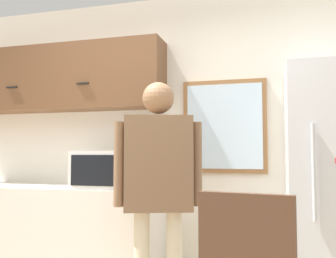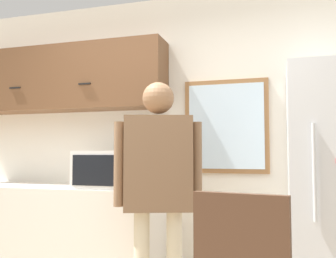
{
  "view_description": "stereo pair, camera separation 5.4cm",
  "coord_description": "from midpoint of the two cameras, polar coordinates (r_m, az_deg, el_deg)",
  "views": [
    {
      "loc": [
        0.93,
        -1.59,
        1.21
      ],
      "look_at": [
        0.21,
        0.99,
        1.38
      ],
      "focal_mm": 40.0,
      "sensor_mm": 36.0,
      "label": 1
    },
    {
      "loc": [
        0.98,
        -1.57,
        1.21
      ],
      "look_at": [
        0.21,
        0.99,
        1.38
      ],
      "focal_mm": 40.0,
      "sensor_mm": 36.0,
      "label": 2
    }
  ],
  "objects": [
    {
      "name": "counter",
      "position": [
        3.78,
        -18.66,
        -15.01
      ],
      "size": [
        2.17,
        0.63,
        0.9
      ],
      "color": "silver",
      "rests_on": "ground_plane"
    },
    {
      "name": "person",
      "position": [
        2.66,
        -2.09,
        -6.99
      ],
      "size": [
        0.59,
        0.37,
        1.71
      ],
      "rotation": [
        0.0,
        0.0,
        0.34
      ],
      "color": "beige",
      "rests_on": "ground_plane"
    },
    {
      "name": "refrigerator",
      "position": [
        3.08,
        23.82,
        -8.51
      ],
      "size": [
        0.7,
        0.71,
        1.86
      ],
      "color": "silver",
      "rests_on": "ground_plane"
    },
    {
      "name": "back_wall",
      "position": [
        3.55,
        -0.05,
        -1.35
      ],
      "size": [
        6.0,
        0.06,
        2.7
      ],
      "color": "silver",
      "rests_on": "ground_plane"
    },
    {
      "name": "window",
      "position": [
        3.41,
        8.14,
        0.4
      ],
      "size": [
        0.75,
        0.05,
        0.84
      ],
      "color": "olive"
    },
    {
      "name": "microwave",
      "position": [
        3.29,
        -9.73,
        -6.09
      ],
      "size": [
        0.54,
        0.38,
        0.32
      ],
      "color": "white",
      "rests_on": "counter"
    },
    {
      "name": "upper_cabinets",
      "position": [
        3.89,
        -16.99,
        7.29
      ],
      "size": [
        2.17,
        0.35,
        0.63
      ],
      "color": "brown"
    }
  ]
}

